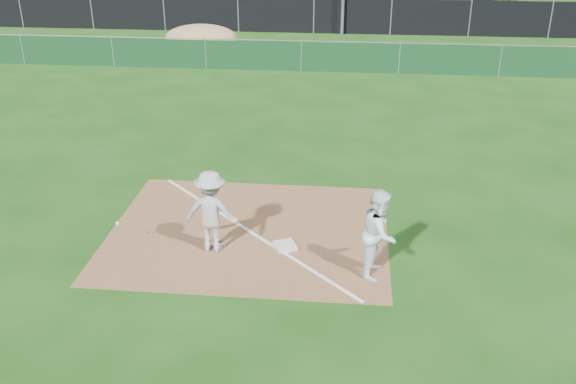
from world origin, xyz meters
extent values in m
plane|color=#16410E|center=(0.00, 10.00, 0.00)|extent=(90.00, 90.00, 0.00)
cube|color=brown|center=(0.00, 1.00, 0.01)|extent=(6.00, 5.00, 0.02)
cube|color=white|center=(0.00, 1.00, 0.03)|extent=(5.01, 5.01, 0.01)
cube|color=#0E3318|center=(0.00, 15.00, 0.60)|extent=(44.00, 0.05, 1.20)
ellipsoid|color=#A3824F|center=(-5.00, 18.50, 0.58)|extent=(3.38, 2.60, 1.17)
cube|color=black|center=(0.00, 23.00, 0.90)|extent=(46.00, 0.04, 1.80)
cube|color=black|center=(0.00, 28.00, 0.01)|extent=(46.00, 9.00, 0.01)
cube|color=silver|center=(0.86, 0.36, 0.06)|extent=(0.55, 0.55, 0.09)
imported|color=#B9B9BC|center=(-0.61, 0.15, 0.89)|extent=(1.18, 0.74, 1.74)
sphere|color=white|center=(-2.53, -0.03, 0.61)|extent=(0.08, 0.08, 0.08)
imported|color=white|center=(2.74, -0.41, 0.88)|extent=(0.82, 0.97, 1.77)
imported|color=#A6A8AD|center=(-5.75, 27.90, 0.73)|extent=(4.46, 2.50, 1.43)
imported|color=black|center=(-0.74, 28.33, 0.70)|extent=(4.39, 3.05, 1.37)
imported|color=black|center=(3.59, 27.58, 0.67)|extent=(4.77, 2.50, 1.32)
camera|label=1|loc=(2.08, -11.18, 6.72)|focal=40.00mm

